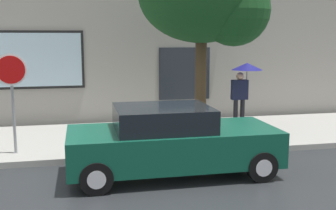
{
  "coord_description": "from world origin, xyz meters",
  "views": [
    {
      "loc": [
        -1.59,
        -8.49,
        2.92
      ],
      "look_at": [
        0.62,
        1.8,
        1.2
      ],
      "focal_mm": 43.96,
      "sensor_mm": 36.0,
      "label": 1
    }
  ],
  "objects_px": {
    "fire_hydrant": "(130,129)",
    "stop_sign": "(12,84)",
    "parked_car": "(171,141)",
    "pedestrian_with_umbrella": "(244,77)"
  },
  "relations": [
    {
      "from": "fire_hydrant",
      "to": "stop_sign",
      "type": "height_order",
      "value": "stop_sign"
    },
    {
      "from": "parked_car",
      "to": "stop_sign",
      "type": "distance_m",
      "value": 4.09
    },
    {
      "from": "parked_car",
      "to": "stop_sign",
      "type": "height_order",
      "value": "stop_sign"
    },
    {
      "from": "parked_car",
      "to": "pedestrian_with_umbrella",
      "type": "xyz_separation_m",
      "value": [
        3.14,
        3.6,
        1.0
      ]
    },
    {
      "from": "pedestrian_with_umbrella",
      "to": "stop_sign",
      "type": "distance_m",
      "value": 6.82
    },
    {
      "from": "parked_car",
      "to": "fire_hydrant",
      "type": "xyz_separation_m",
      "value": [
        -0.63,
        2.19,
        -0.19
      ]
    },
    {
      "from": "pedestrian_with_umbrella",
      "to": "stop_sign",
      "type": "relative_size",
      "value": 0.83
    },
    {
      "from": "pedestrian_with_umbrella",
      "to": "parked_car",
      "type": "bearing_deg",
      "value": -131.07
    },
    {
      "from": "pedestrian_with_umbrella",
      "to": "stop_sign",
      "type": "xyz_separation_m",
      "value": [
        -6.59,
        -1.73,
        0.12
      ]
    },
    {
      "from": "fire_hydrant",
      "to": "stop_sign",
      "type": "xyz_separation_m",
      "value": [
        -2.83,
        -0.31,
        1.3
      ]
    }
  ]
}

